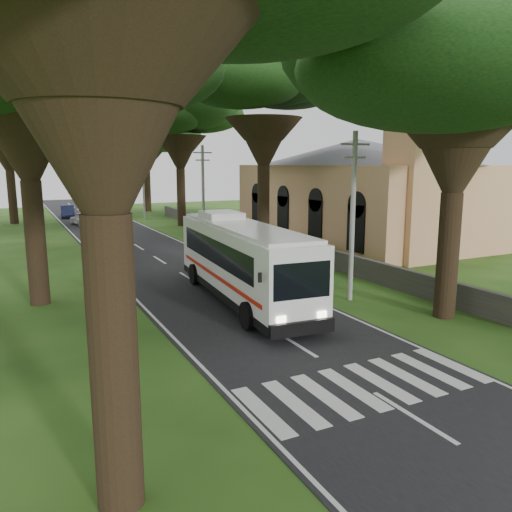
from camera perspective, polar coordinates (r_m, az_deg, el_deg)
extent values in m
plane|color=#234914|center=(17.07, 7.94, -12.04)|extent=(140.00, 140.00, 0.00)
cube|color=black|center=(39.54, -12.91, 0.77)|extent=(8.00, 120.00, 0.04)
cube|color=silver|center=(15.61, 12.21, -14.42)|extent=(8.00, 3.00, 0.01)
cube|color=#383533|center=(41.53, -0.46, 2.32)|extent=(0.35, 50.00, 1.20)
cube|color=#E5A46F|center=(44.30, 11.27, 6.01)|extent=(12.00, 22.00, 6.40)
pyramid|color=#595960|center=(44.22, 11.53, 13.00)|extent=(14.00, 24.00, 2.20)
cube|color=#E5A46F|center=(34.67, 17.59, 7.52)|extent=(3.00, 3.00, 10.00)
cone|color=#595960|center=(34.90, 18.14, 17.06)|extent=(4.00, 4.00, 1.60)
cylinder|color=gray|center=(24.00, 10.97, 4.30)|extent=(0.24, 0.24, 8.00)
cube|color=gray|center=(23.89, 11.26, 12.43)|extent=(1.60, 0.10, 0.10)
cube|color=gray|center=(23.87, 11.21, 10.99)|extent=(1.20, 0.10, 0.10)
cylinder|color=gray|center=(41.64, -6.05, 6.99)|extent=(0.24, 0.24, 8.00)
cube|color=gray|center=(41.58, -6.15, 11.67)|extent=(1.60, 0.10, 0.10)
cube|color=gray|center=(41.57, -6.13, 10.84)|extent=(1.20, 0.10, 0.10)
cylinder|color=gray|center=(60.76, -12.74, 7.88)|extent=(0.24, 0.24, 8.00)
cube|color=gray|center=(60.72, -12.87, 11.09)|extent=(1.60, 0.10, 0.10)
cube|color=gray|center=(60.71, -12.85, 10.52)|extent=(1.20, 0.10, 0.10)
cylinder|color=black|center=(9.80, -15.89, -12.03)|extent=(0.90, 0.90, 5.66)
cone|color=black|center=(9.13, -17.44, 16.60)|extent=(3.20, 3.20, 3.80)
cylinder|color=black|center=(25.23, -23.86, 1.33)|extent=(0.90, 0.90, 5.77)
cone|color=black|center=(24.99, -24.69, 12.23)|extent=(3.20, 3.20, 3.80)
ellipsoid|color=black|center=(25.53, -25.45, 21.56)|extent=(16.37, 16.37, 6.87)
cylinder|color=black|center=(43.10, -24.47, 5.21)|extent=(0.90, 0.90, 6.48)
cone|color=black|center=(43.01, -25.00, 12.04)|extent=(3.20, 3.20, 3.80)
ellipsoid|color=black|center=(43.52, -25.54, 18.63)|extent=(12.62, 12.62, 5.30)
cylinder|color=black|center=(61.06, -26.08, 6.01)|extent=(0.90, 0.90, 5.71)
cone|color=black|center=(60.96, -26.45, 10.46)|extent=(3.20, 3.20, 3.80)
ellipsoid|color=black|center=(61.17, -26.77, 14.26)|extent=(13.65, 13.65, 5.73)
cylinder|color=black|center=(22.61, 21.07, 0.00)|extent=(0.90, 0.90, 5.34)
cone|color=black|center=(22.29, 21.86, 11.62)|extent=(3.20, 3.20, 3.80)
ellipsoid|color=black|center=(22.70, 22.52, 20.78)|extent=(14.40, 14.40, 6.05)
cylinder|color=black|center=(37.23, 0.86, 5.38)|extent=(0.90, 0.90, 6.37)
cone|color=black|center=(37.13, 0.88, 13.22)|extent=(3.20, 3.20, 3.80)
ellipsoid|color=black|center=(37.67, 0.90, 20.67)|extent=(12.51, 12.51, 5.25)
cylinder|color=black|center=(53.67, -8.54, 6.63)|extent=(0.90, 0.90, 5.98)
cone|color=black|center=(53.58, -8.69, 11.86)|extent=(3.20, 3.20, 3.80)
ellipsoid|color=black|center=(53.87, -8.82, 16.55)|extent=(12.49, 12.49, 5.25)
cylinder|color=black|center=(71.24, -12.29, 7.18)|extent=(0.90, 0.90, 5.34)
cone|color=black|center=(71.14, -12.44, 10.85)|extent=(3.20, 3.20, 3.80)
ellipsoid|color=black|center=(71.27, -12.55, 13.77)|extent=(13.85, 13.85, 5.82)
cube|color=white|center=(23.81, -1.60, -0.41)|extent=(3.60, 12.70, 3.08)
cube|color=black|center=(24.02, -1.86, 0.76)|extent=(3.47, 10.41, 1.15)
cube|color=black|center=(24.14, -1.58, -3.88)|extent=(3.64, 12.74, 0.37)
cube|color=red|center=(23.95, -1.59, -2.06)|extent=(3.55, 11.45, 0.19)
cube|color=white|center=(23.56, -1.62, 3.42)|extent=(3.34, 12.06, 0.19)
cylinder|color=black|center=(19.92, -0.91, -6.85)|extent=(0.46, 1.17, 1.15)
cylinder|color=black|center=(20.96, 5.80, -6.02)|extent=(0.46, 1.17, 1.15)
cylinder|color=black|center=(27.43, -7.03, -2.09)|extent=(0.46, 1.17, 1.15)
cylinder|color=black|center=(28.19, -1.90, -1.67)|extent=(0.46, 1.17, 1.15)
imported|color=#A2A3A7|center=(56.85, -19.23, 4.09)|extent=(2.50, 4.41, 1.41)
imported|color=navy|center=(65.59, -20.72, 4.80)|extent=(1.93, 4.56, 1.46)
imported|color=#913415|center=(79.67, -18.20, 5.86)|extent=(2.26, 5.19, 1.49)
imported|color=black|center=(24.77, -16.51, -2.96)|extent=(0.57, 0.76, 1.87)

